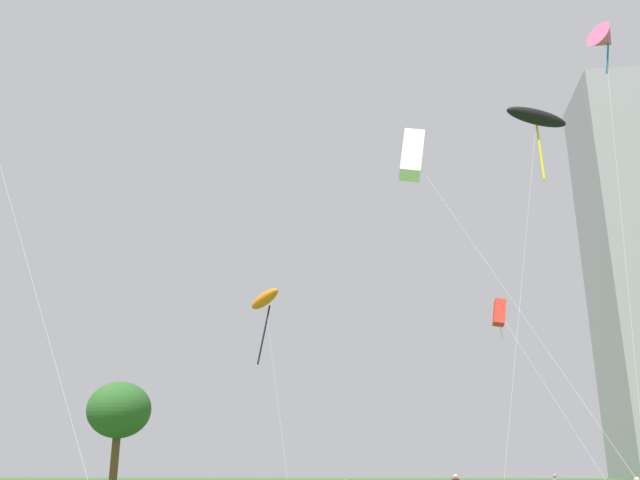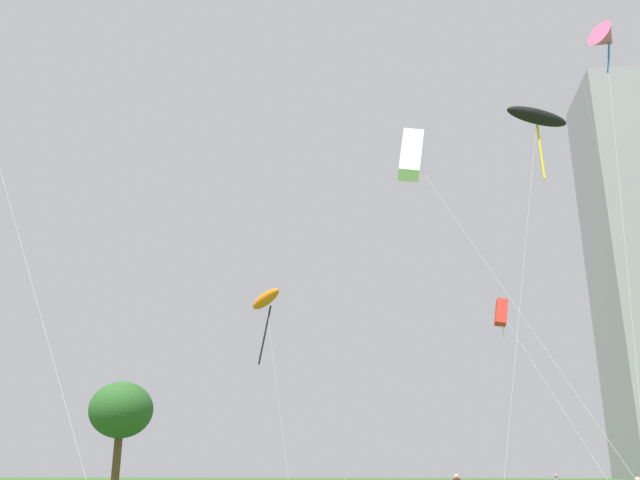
# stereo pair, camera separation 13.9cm
# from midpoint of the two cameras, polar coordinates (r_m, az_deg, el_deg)

# --- Properties ---
(kite_flying_2) EXTENTS (5.07, 10.14, 14.91)m
(kite_flying_2) POSITION_cam_midpoint_polar(r_m,az_deg,el_deg) (56.60, 14.86, -5.84)
(kite_flying_2) COLOR silver
(kite_flying_2) RESTS_ON ground
(kite_flying_3) EXTENTS (3.01, 2.41, 12.02)m
(kite_flying_3) POSITION_cam_midpoint_polar(r_m,az_deg,el_deg) (40.18, -4.42, -4.99)
(kite_flying_3) COLOR silver
(kite_flying_3) RESTS_ON ground
(kite_flying_5) EXTENTS (5.06, 3.25, 17.84)m
(kite_flying_5) POSITION_cam_midpoint_polar(r_m,az_deg,el_deg) (33.65, 17.66, 9.65)
(kite_flying_5) COLOR silver
(kite_flying_5) RESTS_ON ground
(kite_flying_6) EXTENTS (3.88, 5.65, 25.39)m
(kite_flying_6) POSITION_cam_midpoint_polar(r_m,az_deg,el_deg) (42.50, 22.69, 15.12)
(kite_flying_6) COLOR silver
(kite_flying_6) RESTS_ON ground
(kite_flying_8) EXTENTS (6.57, 2.47, 12.78)m
(kite_flying_8) POSITION_cam_midpoint_polar(r_m,az_deg,el_deg) (23.13, 7.74, 6.97)
(kite_flying_8) COLOR silver
(kite_flying_8) RESTS_ON ground
(park_tree_0) EXTENTS (4.89, 4.89, 8.44)m
(park_tree_0) POSITION_cam_midpoint_polar(r_m,az_deg,el_deg) (56.97, -16.10, -13.43)
(park_tree_0) COLOR brown
(park_tree_0) RESTS_ON ground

